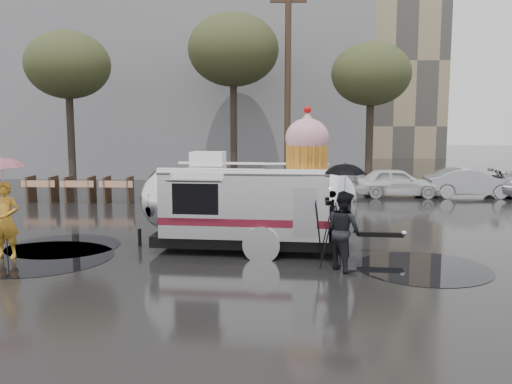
{
  "coord_description": "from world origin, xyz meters",
  "views": [
    {
      "loc": [
        2.13,
        -10.49,
        3.14
      ],
      "look_at": [
        1.58,
        2.51,
        1.42
      ],
      "focal_mm": 38.0,
      "sensor_mm": 36.0,
      "label": 1
    }
  ],
  "objects_px": {
    "person_right": "(344,231)",
    "tripod": "(328,228)",
    "person_left": "(6,220)",
    "airstream_trailer": "(251,199)"
  },
  "relations": [
    {
      "from": "airstream_trailer",
      "to": "person_left",
      "type": "relative_size",
      "value": 3.74
    },
    {
      "from": "airstream_trailer",
      "to": "person_right",
      "type": "height_order",
      "value": "airstream_trailer"
    },
    {
      "from": "person_left",
      "to": "tripod",
      "type": "xyz_separation_m",
      "value": [
        7.32,
        -0.38,
        -0.04
      ]
    },
    {
      "from": "person_left",
      "to": "person_right",
      "type": "height_order",
      "value": "person_left"
    },
    {
      "from": "person_left",
      "to": "person_right",
      "type": "relative_size",
      "value": 1.05
    },
    {
      "from": "airstream_trailer",
      "to": "tripod",
      "type": "xyz_separation_m",
      "value": [
        1.74,
        -1.43,
        -0.41
      ]
    },
    {
      "from": "airstream_trailer",
      "to": "tripod",
      "type": "distance_m",
      "value": 2.29
    },
    {
      "from": "person_right",
      "to": "tripod",
      "type": "relative_size",
      "value": 1.17
    },
    {
      "from": "airstream_trailer",
      "to": "tripod",
      "type": "relative_size",
      "value": 4.58
    },
    {
      "from": "person_right",
      "to": "tripod",
      "type": "xyz_separation_m",
      "value": [
        -0.3,
        0.31,
        -0.0
      ]
    }
  ]
}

